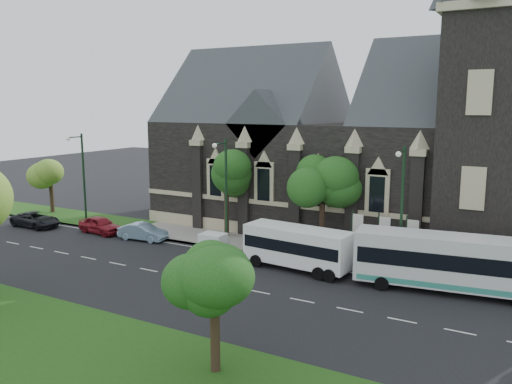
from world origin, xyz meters
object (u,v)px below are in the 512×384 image
Objects in this scene: car_far_red at (100,225)px; tree_walk_right at (326,180)px; banner_flag_right at (410,238)px; shuttle_bus at (298,246)px; box_trailer at (213,242)px; street_lamp_near at (401,204)px; banner_flag_center at (382,235)px; banner_flag_left at (355,231)px; tree_park_east at (220,271)px; sedan at (143,232)px; tree_walk_far at (52,171)px; tree_walk_left at (229,174)px; car_far_black at (35,220)px; street_lamp_far at (82,175)px; tour_coach at (457,263)px; street_lamp_mid at (225,188)px.

tree_walk_right is at bearing -71.83° from car_far_red.
shuttle_bus is at bearing -152.88° from banner_flag_right.
shuttle_bus reaches higher than box_trailer.
banner_flag_center is (-1.71, 1.91, -2.73)m from street_lamp_near.
banner_flag_right is at bearing 10.58° from box_trailer.
banner_flag_left is at bearing 152.82° from street_lamp_near.
shuttle_bus is (-2.94, 14.71, -2.87)m from tree_park_east.
tree_walk_right reaches higher than sedan.
tree_walk_far reaches higher than banner_flag_center.
car_far_red is at bearing -176.77° from shuttle_bus.
car_far_red is (10.89, -4.04, -3.84)m from tree_walk_far.
tree_walk_left is 1.48× the size of car_far_black.
banner_flag_right is 0.50× the size of shuttle_bus.
street_lamp_far is at bearing 180.00° from street_lamp_near.
tour_coach is (10.68, -4.82, -3.84)m from tree_walk_right.
car_far_red is (-20.14, -4.58, -5.04)m from tree_walk_right.
tree_walk_far reaches higher than car_far_black.
car_far_red is at bearing -80.10° from car_far_black.
car_far_red is at bearing -173.99° from banner_flag_right.
banner_flag_left is 30.91m from car_far_black.
banner_flag_center and banner_flag_right have the same top height.
tree_park_east reaches higher than car_far_red.
tour_coach is at bearing -5.87° from tree_walk_far.
banner_flag_right is 4.78m from tour_coach.
tour_coach is at bearing -2.04° from street_lamp_far.
tour_coach is at bearing -40.84° from banner_flag_right.
banner_flag_left is at bearing 180.00° from banner_flag_center.
banner_flag_left is at bearing 4.15° from street_lamp_far.
box_trailer is at bearing -166.96° from banner_flag_center.
sedan is at bearing -177.67° from street_lamp_near.
street_lamp_mid is 2.25× the size of banner_flag_center.
car_far_red is at bearing -172.97° from banner_flag_left.
sedan is (8.08, -0.89, -4.38)m from street_lamp_far.
street_lamp_far is (-16.00, 0.00, 0.00)m from street_lamp_mid.
street_lamp_mid is at bearing -171.18° from banner_flag_center.
car_far_black is at bearing -172.45° from banner_flag_left.
tree_walk_far is 8.42m from street_lamp_far.
banner_flag_center is (5.08, -1.71, -3.43)m from tree_walk_right.
banner_flag_right is at bearing 0.00° from banner_flag_center.
sedan is (-25.81, 0.31, -1.24)m from tour_coach.
banner_flag_right is (2.00, 0.00, 0.00)m from banner_flag_center.
tree_park_east is at bearing -81.58° from tree_walk_right.
street_lamp_mid reaches higher than banner_flag_center.
car_far_black is (-18.51, -5.76, -5.02)m from tree_walk_left.
tour_coach is 2.86× the size of sedan.
tree_walk_right is 28.58m from car_far_black.
tree_park_east is at bearing -103.11° from street_lamp_near.
street_lamp_near is 1.75× the size of car_far_black.
tree_walk_far is 1.57× the size of banner_flag_right.
tree_walk_far is at bearing -178.63° from tree_walk_left.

